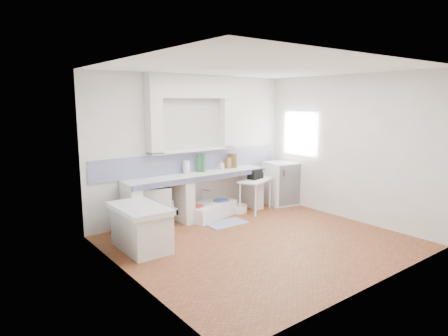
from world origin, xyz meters
TOP-DOWN VIEW (x-y plane):
  - floor at (0.00, 0.00)m, footprint 4.50×4.50m
  - ceiling at (0.00, 0.00)m, footprint 4.50×4.50m
  - wall_back at (0.00, 2.00)m, footprint 4.50×0.00m
  - wall_front at (0.00, -2.00)m, footprint 4.50×0.00m
  - wall_left at (-2.25, 0.00)m, footprint 0.00×4.50m
  - wall_right at (2.25, 0.00)m, footprint 0.00×4.50m
  - alcove_mass at (-0.10, 1.88)m, footprint 1.90×0.25m
  - window_frame at (2.42, 1.20)m, footprint 0.35×0.86m
  - lace_valance at (2.28, 1.20)m, footprint 0.01×0.84m
  - counter_slab at (-0.10, 1.70)m, footprint 3.00×0.60m
  - counter_lip at (-0.10, 1.42)m, footprint 3.00×0.04m
  - counter_pier_left at (-1.50, 1.70)m, footprint 0.20×0.55m
  - counter_pier_mid at (-0.45, 1.70)m, footprint 0.20×0.55m
  - counter_pier_right at (1.30, 1.70)m, footprint 0.20×0.55m
  - peninsula_top at (-1.70, 0.90)m, footprint 0.70×1.10m
  - peninsula_base at (-1.70, 0.90)m, footprint 0.60×1.00m
  - peninsula_lip at (-1.37, 0.90)m, footprint 0.04×1.10m
  - backsplash at (0.00, 1.99)m, footprint 4.27×0.03m
  - stove at (-1.05, 1.71)m, footprint 0.70×0.69m
  - sink at (0.13, 1.66)m, footprint 1.21×0.87m
  - side_table at (1.15, 1.42)m, footprint 0.93×0.74m
  - fridge at (1.99, 1.52)m, footprint 0.73×0.73m
  - bucket_red at (-0.24, 1.59)m, footprint 0.41×0.41m
  - bucket_orange at (0.17, 1.62)m, footprint 0.34×0.34m
  - bucket_blue at (0.41, 1.63)m, footprint 0.36×0.36m
  - basin_white at (0.81, 1.58)m, footprint 0.48×0.48m
  - water_bottle_a at (0.09, 1.85)m, footprint 0.08×0.08m
  - water_bottle_b at (0.15, 1.85)m, footprint 0.09×0.09m
  - black_bag at (1.19, 1.47)m, footprint 0.36×0.26m
  - green_bottle_a at (0.10, 1.81)m, footprint 0.10×0.10m
  - green_bottle_b at (0.02, 1.85)m, footprint 0.10×0.10m
  - knife_block at (0.76, 1.85)m, footprint 0.12×0.10m
  - cutting_board at (0.87, 1.85)m, footprint 0.09×0.22m
  - paper_towel at (-0.27, 1.85)m, footprint 0.13×0.13m
  - soap_bottle at (0.54, 1.81)m, footprint 0.10×0.10m
  - rug at (0.14, 1.09)m, footprint 0.78×0.47m

SIDE VIEW (x-z plane):
  - floor at x=0.00m, z-range 0.00..0.00m
  - rug at x=0.14m, z-range 0.00..0.01m
  - basin_white at x=0.81m, z-range 0.00..0.15m
  - sink at x=0.13m, z-range 0.00..0.26m
  - water_bottle_a at x=0.09m, z-range 0.00..0.27m
  - bucket_orange at x=0.17m, z-range 0.00..0.28m
  - water_bottle_b at x=0.15m, z-range 0.00..0.28m
  - bucket_red at x=-0.24m, z-range 0.00..0.30m
  - bucket_blue at x=0.41m, z-range 0.00..0.31m
  - peninsula_base at x=-1.70m, z-range 0.00..0.62m
  - side_table at x=1.15m, z-range 0.32..0.36m
  - stove at x=-1.05m, z-range 0.00..0.78m
  - counter_pier_left at x=-1.50m, z-range 0.00..0.82m
  - counter_pier_mid at x=-0.45m, z-range 0.00..0.82m
  - counter_pier_right at x=1.30m, z-range 0.00..0.82m
  - fridge at x=1.99m, z-range 0.00..0.95m
  - peninsula_top at x=-1.70m, z-range 0.62..0.70m
  - peninsula_lip at x=-1.37m, z-range 0.61..0.71m
  - black_bag at x=1.19m, z-range 0.68..0.89m
  - counter_slab at x=-0.10m, z-range 0.82..0.90m
  - counter_lip at x=-0.10m, z-range 0.81..0.91m
  - soap_bottle at x=0.54m, z-range 0.90..1.10m
  - knife_block at x=0.76m, z-range 0.90..1.13m
  - paper_towel at x=-0.27m, z-range 0.90..1.15m
  - cutting_board at x=0.87m, z-range 0.90..1.20m
  - green_bottle_a at x=0.10m, z-range 0.90..1.26m
  - green_bottle_b at x=0.02m, z-range 0.90..1.27m
  - backsplash at x=0.00m, z-range 0.90..1.30m
  - wall_back at x=0.00m, z-range -0.85..3.65m
  - wall_front at x=0.00m, z-range -0.85..3.65m
  - wall_left at x=-2.25m, z-range -0.85..3.65m
  - wall_right at x=2.25m, z-range -0.85..3.65m
  - window_frame at x=2.42m, z-range 1.07..2.13m
  - lace_valance at x=2.28m, z-range 1.86..2.10m
  - alcove_mass at x=-0.10m, z-range 2.35..2.80m
  - ceiling at x=0.00m, z-range 2.80..2.80m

